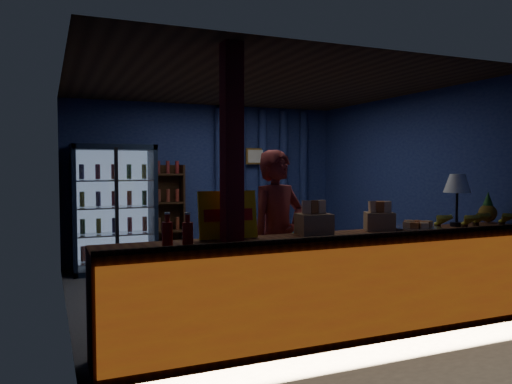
# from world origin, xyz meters

# --- Properties ---
(ground) EXTENTS (4.60, 4.60, 0.00)m
(ground) POSITION_xyz_m (0.00, 0.00, 0.00)
(ground) COLOR #515154
(ground) RESTS_ON ground
(room_walls) EXTENTS (4.60, 4.60, 4.60)m
(room_walls) POSITION_xyz_m (0.00, 0.00, 1.57)
(room_walls) COLOR navy
(room_walls) RESTS_ON ground
(counter) EXTENTS (4.40, 0.57, 0.99)m
(counter) POSITION_xyz_m (0.00, -1.91, 0.48)
(counter) COLOR brown
(counter) RESTS_ON ground
(support_post) EXTENTS (0.16, 0.16, 2.60)m
(support_post) POSITION_xyz_m (-1.05, -1.90, 1.30)
(support_post) COLOR maroon
(support_post) RESTS_ON ground
(beverage_cooler) EXTENTS (1.20, 0.62, 1.90)m
(beverage_cooler) POSITION_xyz_m (-1.55, 1.92, 0.93)
(beverage_cooler) COLOR black
(beverage_cooler) RESTS_ON ground
(bottle_shelf) EXTENTS (0.50, 0.28, 1.60)m
(bottle_shelf) POSITION_xyz_m (-0.70, 2.06, 0.79)
(bottle_shelf) COLOR #3D2113
(bottle_shelf) RESTS_ON ground
(curtain_folds) EXTENTS (1.74, 0.14, 2.50)m
(curtain_folds) POSITION_xyz_m (1.00, 2.14, 1.30)
(curtain_folds) COLOR navy
(curtain_folds) RESTS_ON room_walls
(framed_picture) EXTENTS (0.36, 0.04, 0.28)m
(framed_picture) POSITION_xyz_m (0.85, 2.10, 1.75)
(framed_picture) COLOR gold
(framed_picture) RESTS_ON room_walls
(shopkeeper) EXTENTS (0.72, 0.57, 1.74)m
(shopkeeper) POSITION_xyz_m (-0.36, -1.33, 0.87)
(shopkeeper) COLOR maroon
(shopkeeper) RESTS_ON ground
(green_chair) EXTENTS (0.64, 0.66, 0.59)m
(green_chair) POSITION_xyz_m (0.70, 1.33, 0.30)
(green_chair) COLOR #60C071
(green_chair) RESTS_ON ground
(side_table) EXTENTS (0.55, 0.41, 0.58)m
(side_table) POSITION_xyz_m (0.94, 1.39, 0.24)
(side_table) COLOR #3D2113
(side_table) RESTS_ON ground
(yellow_sign) EXTENTS (0.53, 0.13, 0.42)m
(yellow_sign) POSITION_xyz_m (-1.02, -1.72, 1.16)
(yellow_sign) COLOR yellow
(yellow_sign) RESTS_ON counter
(soda_bottles) EXTENTS (0.23, 0.16, 0.27)m
(soda_bottles) POSITION_xyz_m (-1.54, -2.01, 1.06)
(soda_bottles) COLOR #AB130B
(soda_bottles) RESTS_ON counter
(snack_box_left) EXTENTS (0.33, 0.28, 0.32)m
(snack_box_left) POSITION_xyz_m (-0.20, -1.79, 1.06)
(snack_box_left) COLOR #B07F55
(snack_box_left) RESTS_ON counter
(snack_box_centre) EXTENTS (0.34, 0.32, 0.29)m
(snack_box_centre) POSITION_xyz_m (0.54, -1.77, 1.05)
(snack_box_centre) COLOR #B07F55
(snack_box_centre) RESTS_ON counter
(pastry_tray) EXTENTS (0.51, 0.51, 0.08)m
(pastry_tray) POSITION_xyz_m (0.91, -1.87, 0.98)
(pastry_tray) COLOR silver
(pastry_tray) RESTS_ON counter
(banana_bunches) EXTENTS (1.02, 0.29, 0.16)m
(banana_bunches) POSITION_xyz_m (1.60, -1.94, 1.03)
(banana_bunches) COLOR gold
(banana_bunches) RESTS_ON counter
(table_lamp) EXTENTS (0.28, 0.28, 0.55)m
(table_lamp) POSITION_xyz_m (1.49, -1.82, 1.38)
(table_lamp) COLOR black
(table_lamp) RESTS_ON counter
(pineapple) EXTENTS (0.20, 0.20, 0.34)m
(pineapple) POSITION_xyz_m (2.05, -1.71, 1.09)
(pineapple) COLOR #806117
(pineapple) RESTS_ON counter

